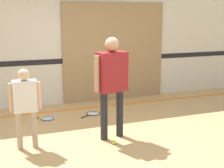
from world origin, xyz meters
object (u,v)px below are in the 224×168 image
Objects in this scene: person_student_left at (25,100)px; tennis_ball_by_spare_racket at (41,118)px; person_instructor at (112,77)px; racket_second_spare at (93,114)px; tennis_ball_near_instructor at (114,142)px; racket_spare_on_floor at (47,119)px.

person_student_left is 1.58m from tennis_ball_by_spare_racket.
person_instructor reaches higher than racket_second_spare.
person_student_left is at bearing 165.61° from tennis_ball_near_instructor.
racket_spare_on_floor is at bearing 1.28° from tennis_ball_by_spare_racket.
racket_spare_on_floor is 7.05× the size of tennis_ball_near_instructor.
tennis_ball_by_spare_racket reaches higher than racket_second_spare.
tennis_ball_near_instructor reaches higher than racket_second_spare.
racket_spare_on_floor is 0.97m from racket_second_spare.
tennis_ball_near_instructor is 1.93m from tennis_ball_by_spare_racket.
person_instructor is 3.70× the size of racket_spare_on_floor.
racket_second_spare is at bearing 85.17° from tennis_ball_near_instructor.
racket_second_spare is (0.07, 1.37, -1.06)m from person_instructor.
racket_spare_on_floor and racket_second_spare have the same top height.
person_student_left is 2.12m from racket_second_spare.
person_instructor is at bearing 1.03° from person_student_left.
tennis_ball_by_spare_racket is (0.39, 1.34, -0.76)m from person_student_left.
person_instructor is 1.73m from racket_second_spare.
person_instructor reaches higher than tennis_ball_near_instructor.
person_student_left is (-1.41, 0.06, -0.28)m from person_instructor.
racket_spare_on_floor is at bearing 116.24° from tennis_ball_near_instructor.
person_student_left reaches higher than tennis_ball_near_instructor.
tennis_ball_by_spare_racket is (-0.95, 1.68, 0.00)m from tennis_ball_near_instructor.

